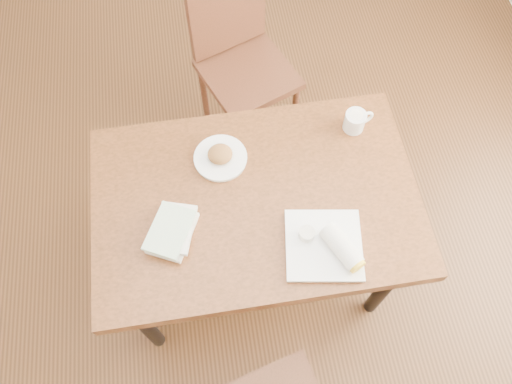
{
  "coord_description": "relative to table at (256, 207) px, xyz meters",
  "views": [
    {
      "loc": [
        -0.13,
        -0.82,
        2.43
      ],
      "look_at": [
        0.0,
        0.0,
        0.8
      ],
      "focal_mm": 35.0,
      "sensor_mm": 36.0,
      "label": 1
    }
  ],
  "objects": [
    {
      "name": "table",
      "position": [
        0.0,
        0.0,
        0.0
      ],
      "size": [
        1.23,
        0.81,
        0.75
      ],
      "color": "brown",
      "rests_on": "ground"
    },
    {
      "name": "chair_far",
      "position": [
        0.06,
        0.9,
        -0.12
      ],
      "size": [
        0.55,
        0.55,
        0.95
      ],
      "color": "#4B2215",
      "rests_on": "ground"
    },
    {
      "name": "book_stack",
      "position": [
        -0.32,
        -0.09,
        0.11
      ],
      "size": [
        0.21,
        0.24,
        0.05
      ],
      "color": "white",
      "rests_on": "table"
    },
    {
      "name": "ground",
      "position": [
        0.0,
        0.0,
        -0.67
      ],
      "size": [
        4.0,
        5.0,
        0.01
      ],
      "primitive_type": "cube",
      "color": "#472814",
      "rests_on": "ground"
    },
    {
      "name": "plate_burrito",
      "position": [
        0.22,
        -0.24,
        0.11
      ],
      "size": [
        0.31,
        0.31,
        0.09
      ],
      "color": "white",
      "rests_on": "table"
    },
    {
      "name": "coffee_mug",
      "position": [
        0.44,
        0.26,
        0.13
      ],
      "size": [
        0.12,
        0.08,
        0.09
      ],
      "color": "white",
      "rests_on": "table"
    },
    {
      "name": "plate_scone",
      "position": [
        -0.11,
        0.19,
        0.1
      ],
      "size": [
        0.21,
        0.21,
        0.07
      ],
      "color": "white",
      "rests_on": "table"
    },
    {
      "name": "room_walls",
      "position": [
        0.0,
        0.0,
        0.96
      ],
      "size": [
        4.02,
        5.02,
        2.8
      ],
      "color": "silver",
      "rests_on": "ground"
    }
  ]
}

